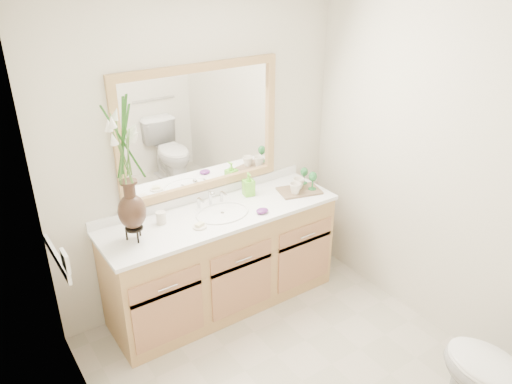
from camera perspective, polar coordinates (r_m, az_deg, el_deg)
floor at (r=3.58m, az=5.28°, el=-20.71°), size 2.60×2.60×0.00m
wall_back at (r=3.81m, az=-6.37°, el=4.25°), size 2.40×0.02×2.40m
wall_left at (r=2.36m, az=-17.24°, el=-11.74°), size 0.02×2.60×2.40m
wall_right at (r=3.66m, az=20.83°, el=1.69°), size 0.02×2.60×2.40m
vanity at (r=3.96m, az=-3.83°, el=-7.84°), size 1.80×0.55×0.80m
counter at (r=3.75m, az=-4.01°, el=-2.55°), size 1.84×0.57×0.03m
sink at (r=3.75m, az=-3.85°, el=-3.18°), size 0.38×0.34×0.23m
mirror at (r=3.73m, az=-6.36°, el=7.08°), size 1.32×0.04×0.97m
switch_plate at (r=3.11m, az=-20.96°, el=-7.37°), size 0.02×0.12×0.12m
toilet at (r=3.36m, az=26.28°, el=-19.05°), size 0.42×0.75×0.74m
flower_vase at (r=3.23m, az=-14.73°, el=4.07°), size 0.22×0.22×0.90m
tumbler at (r=3.63m, az=-10.79°, el=-2.91°), size 0.07×0.07×0.09m
soap_dish at (r=3.55m, az=-6.46°, el=-3.89°), size 0.10×0.10×0.03m
soap_bottle at (r=3.96m, az=-0.85°, el=0.77°), size 0.09×0.09×0.17m
purple_dish at (r=3.72m, az=0.71°, el=-2.16°), size 0.10×0.08×0.03m
tray at (r=4.06m, az=4.97°, el=0.15°), size 0.38×0.30×0.02m
mug_left at (r=3.98m, az=4.52°, el=0.45°), size 0.12×0.12×0.09m
mug_right at (r=4.06m, az=4.88°, el=1.03°), size 0.10×0.09×0.10m
goblet_front at (r=4.04m, az=6.51°, el=1.64°), size 0.07×0.07×0.15m
goblet_back at (r=4.14m, az=5.53°, el=2.21°), size 0.06×0.06×0.14m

